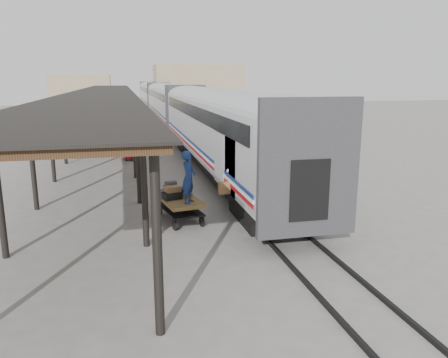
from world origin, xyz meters
TOP-DOWN VIEW (x-y plane):
  - ground at (0.00, 0.00)m, footprint 160.00×160.00m
  - train at (3.19, 33.79)m, footprint 3.45×76.01m
  - canopy at (-3.40, 24.00)m, footprint 4.90×64.30m
  - rails at (3.20, 34.00)m, footprint 1.54×150.00m
  - building_far at (14.00, 78.00)m, footprint 18.00×10.00m
  - building_left at (-10.00, 82.00)m, footprint 12.00×8.00m
  - baggage_cart at (0.01, 0.28)m, footprint 1.67×2.59m
  - suitcase_stack at (-0.16, 0.54)m, footprint 1.23×1.24m
  - luggage_tug at (-1.40, 13.74)m, footprint 0.89×1.37m
  - porter at (0.26, -0.37)m, footprint 0.71×0.81m
  - pedestrian at (-1.74, 16.36)m, footprint 1.23×0.87m

SIDE VIEW (x-z plane):
  - ground at x=0.00m, z-range 0.00..0.00m
  - rails at x=3.20m, z-range 0.00..0.12m
  - luggage_tug at x=-1.40m, z-range -0.05..1.12m
  - baggage_cart at x=0.01m, z-range 0.22..1.08m
  - pedestrian at x=-1.74m, z-range 0.00..1.94m
  - suitcase_stack at x=-0.16m, z-range 0.78..1.34m
  - porter at x=0.26m, z-range 0.86..2.72m
  - train at x=3.19m, z-range 0.69..4.70m
  - building_left at x=-10.00m, z-range 0.00..6.00m
  - building_far at x=14.00m, z-range 0.00..8.00m
  - canopy at x=-3.40m, z-range 1.93..6.08m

